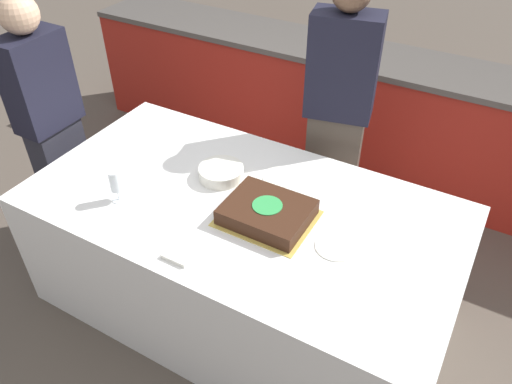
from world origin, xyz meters
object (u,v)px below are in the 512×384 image
(person_cutting_cake, at_px, (337,119))
(cake, at_px, (267,212))
(person_seated_left, at_px, (51,125))
(plate_stack, at_px, (221,172))
(wine_glass, at_px, (115,182))

(person_cutting_cake, bearing_deg, cake, 78.01)
(cake, distance_m, person_seated_left, 1.46)
(cake, height_order, plate_stack, cake)
(wine_glass, height_order, person_cutting_cake, person_cutting_cake)
(cake, relative_size, wine_glass, 2.47)
(wine_glass, relative_size, person_cutting_cake, 0.10)
(cake, bearing_deg, plate_stack, 155.15)
(person_seated_left, bearing_deg, cake, -91.64)
(cake, distance_m, plate_stack, 0.40)
(plate_stack, height_order, person_seated_left, person_seated_left)
(plate_stack, xyz_separation_m, person_seated_left, (-1.10, -0.13, 0.03))
(cake, height_order, person_cutting_cake, person_cutting_cake)
(person_seated_left, bearing_deg, wine_glass, -110.28)
(cake, bearing_deg, person_seated_left, 178.36)
(cake, bearing_deg, wine_glass, -161.25)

